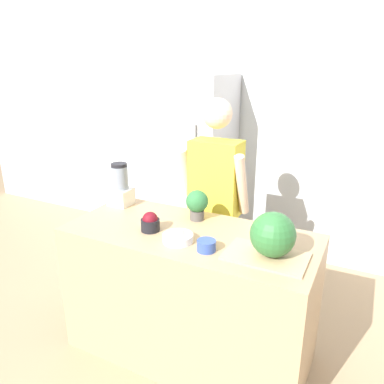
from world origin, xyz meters
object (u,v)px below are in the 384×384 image
(bowl_cherries, at_px, (150,222))
(bowl_small_blue, at_px, (206,246))
(blender, at_px, (120,187))
(potted_plant, at_px, (197,203))
(refrigerator, at_px, (189,168))
(watermelon, at_px, (273,235))
(bowl_cream, at_px, (178,237))
(person, at_px, (215,206))

(bowl_cherries, bearing_deg, bowl_small_blue, -11.05)
(blender, bearing_deg, potted_plant, 0.21)
(refrigerator, xyz_separation_m, watermelon, (1.22, -1.39, 0.13))
(refrigerator, bearing_deg, watermelon, -48.81)
(watermelon, relative_size, bowl_cream, 1.36)
(potted_plant, bearing_deg, bowl_cherries, -122.05)
(bowl_cherries, relative_size, potted_plant, 0.61)
(person, bearing_deg, bowl_cherries, -103.43)
(blender, bearing_deg, bowl_cream, -27.22)
(bowl_cherries, height_order, bowl_small_blue, bowl_cherries)
(person, height_order, bowl_cream, person)
(watermelon, height_order, potted_plant, watermelon)
(bowl_cherries, distance_m, potted_plant, 0.34)
(bowl_small_blue, bearing_deg, refrigerator, 120.65)
(watermelon, distance_m, bowl_small_blue, 0.37)
(bowl_small_blue, height_order, potted_plant, potted_plant)
(bowl_cream, bearing_deg, watermelon, 6.58)
(blender, xyz_separation_m, potted_plant, (0.62, 0.00, -0.02))
(blender, height_order, potted_plant, blender)
(person, relative_size, potted_plant, 8.16)
(bowl_cherries, height_order, blender, blender)
(watermelon, xyz_separation_m, blender, (-1.20, 0.28, 0.00))
(bowl_small_blue, bearing_deg, blender, 156.80)
(refrigerator, distance_m, bowl_cherries, 1.47)
(person, distance_m, potted_plant, 0.39)
(watermelon, distance_m, potted_plant, 0.64)
(bowl_cherries, bearing_deg, blender, 146.89)
(person, bearing_deg, potted_plant, -85.96)
(bowl_cherries, height_order, potted_plant, potted_plant)
(refrigerator, distance_m, potted_plant, 1.28)
(watermelon, distance_m, blender, 1.23)
(bowl_cherries, relative_size, blender, 0.39)
(person, xyz_separation_m, bowl_cherries, (-0.15, -0.65, 0.09))
(watermelon, distance_m, bowl_cherries, 0.76)
(bowl_small_blue, bearing_deg, bowl_cream, 172.43)
(bowl_cream, bearing_deg, refrigerator, 115.19)
(refrigerator, height_order, watermelon, refrigerator)
(refrigerator, xyz_separation_m, bowl_cream, (0.68, -1.45, 0.03))
(blender, bearing_deg, bowl_cherries, -33.11)
(bowl_cream, bearing_deg, blender, 152.78)
(refrigerator, distance_m, bowl_cream, 1.60)
(refrigerator, xyz_separation_m, blender, (0.02, -1.11, 0.14))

